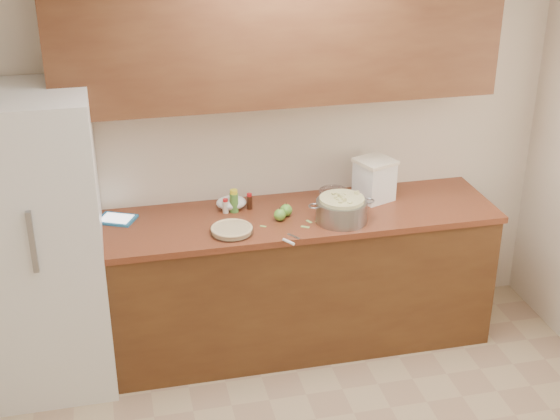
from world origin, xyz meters
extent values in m
plane|color=beige|center=(0.00, 1.80, 1.30)|extent=(3.60, 0.00, 3.60)
cube|color=#573418|center=(0.00, 1.48, 0.44)|extent=(2.60, 0.65, 0.88)
cube|color=brown|center=(0.00, 1.48, 0.90)|extent=(2.64, 0.68, 0.04)
cube|color=brown|center=(0.00, 1.63, 1.95)|extent=(2.60, 0.34, 0.70)
cube|color=white|center=(-1.44, 1.44, 0.90)|extent=(0.70, 0.70, 1.80)
cylinder|color=silver|center=(-0.36, 1.30, 0.94)|extent=(0.25, 0.25, 0.03)
cylinder|color=beige|center=(-0.36, 1.30, 0.94)|extent=(0.23, 0.23, 0.03)
torus|color=beige|center=(-0.36, 1.30, 0.95)|extent=(0.25, 0.25, 0.02)
cylinder|color=gray|center=(0.31, 1.32, 0.99)|extent=(0.31, 0.31, 0.13)
torus|color=gray|center=(0.14, 1.32, 1.03)|extent=(0.07, 0.07, 0.01)
torus|color=gray|center=(0.48, 1.32, 1.03)|extent=(0.07, 0.07, 0.01)
cylinder|color=beige|center=(0.31, 1.32, 1.00)|extent=(0.27, 0.27, 0.14)
cube|color=white|center=(0.61, 1.58, 1.04)|extent=(0.26, 0.26, 0.25)
cube|color=#F2E3C1|center=(0.61, 1.58, 1.18)|extent=(0.28, 0.28, 0.02)
cube|color=#206A9E|center=(-1.00, 1.63, 0.93)|extent=(0.27, 0.24, 0.01)
cube|color=white|center=(-1.00, 1.63, 0.93)|extent=(0.22, 0.19, 0.00)
cube|color=gray|center=(-0.02, 1.18, 0.92)|extent=(0.06, 0.09, 0.00)
cylinder|color=white|center=(-0.06, 1.11, 0.93)|extent=(0.06, 0.08, 0.02)
cylinder|color=#4C8C38|center=(-0.29, 1.59, 0.98)|extent=(0.05, 0.05, 0.12)
cylinder|color=yellow|center=(-0.29, 1.59, 1.05)|extent=(0.05, 0.05, 0.03)
cylinder|color=beige|center=(-0.34, 1.59, 0.96)|extent=(0.04, 0.04, 0.08)
cylinder|color=red|center=(-0.34, 1.59, 1.00)|extent=(0.03, 0.03, 0.02)
cylinder|color=black|center=(-0.19, 1.61, 0.96)|extent=(0.04, 0.04, 0.09)
cylinder|color=red|center=(-0.19, 1.61, 1.01)|extent=(0.03, 0.03, 0.02)
cylinder|color=silver|center=(0.35, 1.62, 0.95)|extent=(0.18, 0.18, 0.07)
torus|color=silver|center=(0.35, 1.62, 0.98)|extent=(0.19, 0.19, 0.01)
ellipsoid|color=white|center=(-0.30, 1.64, 0.96)|extent=(0.22, 0.20, 0.08)
sphere|color=#62A634|center=(-0.04, 1.41, 0.96)|extent=(0.07, 0.07, 0.07)
cylinder|color=#3F2D19|center=(-0.04, 1.41, 1.00)|extent=(0.01, 0.01, 0.01)
sphere|color=#62A634|center=(0.01, 1.46, 0.96)|extent=(0.08, 0.08, 0.08)
cylinder|color=#3F2D19|center=(0.01, 1.46, 1.00)|extent=(0.01, 0.01, 0.01)
cube|color=#9BC45F|center=(-0.16, 1.35, 0.92)|extent=(0.04, 0.03, 0.00)
cube|color=#9BC45F|center=(-0.24, 1.38, 0.92)|extent=(0.04, 0.04, 0.00)
cube|color=#9BC45F|center=(0.17, 1.33, 0.92)|extent=(0.03, 0.03, 0.00)
cube|color=#9BC45F|center=(0.12, 1.35, 0.92)|extent=(0.03, 0.05, 0.00)
cube|color=#9BC45F|center=(0.08, 1.28, 0.92)|extent=(0.05, 0.04, 0.00)
camera|label=1|loc=(-0.99, -2.71, 2.96)|focal=50.00mm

